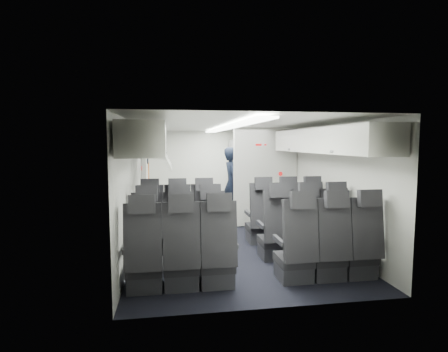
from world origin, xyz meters
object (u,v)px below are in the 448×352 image
object	(u,v)px
seat_row_front	(232,222)
galley_unit	(245,175)
carry_on_bag	(151,145)
seat_row_rear	(257,254)
boarding_door	(145,181)
seat_row_mid	(243,235)
flight_attendant	(232,184)

from	to	relation	value
seat_row_front	galley_unit	size ratio (longest dim) A/B	1.75
seat_row_front	carry_on_bag	distance (m)	2.00
seat_row_rear	boarding_door	xyz separation A→B (m)	(-1.64, 3.89, 0.55)
seat_row_mid	carry_on_bag	world-z (taller)	carry_on_bag
galley_unit	flight_attendant	world-z (taller)	galley_unit
seat_row_rear	galley_unit	distance (m)	5.17
flight_attendant	seat_row_mid	bearing A→B (deg)	170.22
seat_row_rear	carry_on_bag	world-z (taller)	carry_on_bag
seat_row_front	flight_attendant	size ratio (longest dim) A/B	1.93
seat_row_mid	seat_row_rear	world-z (taller)	same
galley_unit	carry_on_bag	xyz separation A→B (m)	(-2.37, -2.93, 0.83)
seat_row_rear	carry_on_bag	xyz separation A→B (m)	(-1.42, 2.12, 1.37)
seat_row_front	carry_on_bag	xyz separation A→B (m)	(-1.42, 0.32, 1.37)
seat_row_rear	seat_row_mid	bearing A→B (deg)	90.00
boarding_door	carry_on_bag	bearing A→B (deg)	-82.97
seat_row_mid	carry_on_bag	bearing A→B (deg)	139.25
seat_row_rear	galley_unit	world-z (taller)	galley_unit
seat_row_front	galley_unit	bearing A→B (deg)	73.72
seat_row_mid	flight_attendant	bearing A→B (deg)	83.00
seat_row_front	seat_row_rear	distance (m)	1.80
flight_attendant	seat_row_rear	bearing A→B (deg)	171.89
seat_row_mid	boarding_door	world-z (taller)	boarding_door
seat_row_front	seat_row_mid	bearing A→B (deg)	-90.00
seat_row_mid	flight_attendant	world-z (taller)	flight_attendant
seat_row_mid	seat_row_front	bearing A→B (deg)	90.00
carry_on_bag	galley_unit	bearing A→B (deg)	60.50
boarding_door	seat_row_mid	bearing A→B (deg)	-61.23
boarding_door	galley_unit	bearing A→B (deg)	24.28
boarding_door	flight_attendant	world-z (taller)	boarding_door
seat_row_rear	carry_on_bag	distance (m)	2.90
seat_row_front	seat_row_rear	size ratio (longest dim) A/B	1.00
galley_unit	carry_on_bag	distance (m)	3.86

